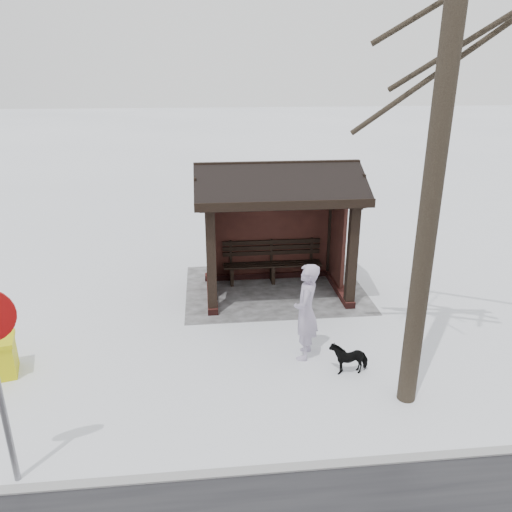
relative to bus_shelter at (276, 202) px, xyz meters
The scene contains 6 objects.
ground 2.17m from the bus_shelter, 90.00° to the left, with size 120.00×120.00×0.00m, color white.
kerb 6.05m from the bus_shelter, 90.00° to the left, with size 120.00×0.15×0.06m, color gray.
trampled_patch 2.16m from the bus_shelter, 90.00° to the right, with size 4.20×3.20×0.02m, color #9A9A9F.
bus_shelter is the anchor object (origin of this frame).
pedestrian 3.21m from the bus_shelter, 92.50° to the left, with size 0.66×0.43×1.80m, color #A99CB7.
dog 4.06m from the bus_shelter, 102.78° to the left, with size 0.30×0.65×0.55m, color black.
Camera 1 is at (1.59, 10.58, 4.95)m, focal length 35.00 mm.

